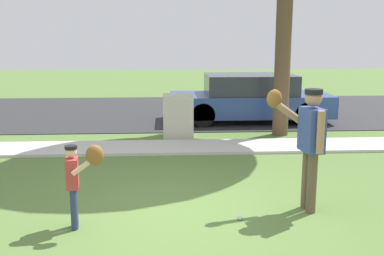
{
  "coord_description": "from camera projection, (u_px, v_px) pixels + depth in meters",
  "views": [
    {
      "loc": [
        -0.1,
        -6.08,
        2.41
      ],
      "look_at": [
        0.3,
        0.89,
        1.0
      ],
      "focal_mm": 42.77,
      "sensor_mm": 36.0,
      "label": 1
    }
  ],
  "objects": [
    {
      "name": "utility_cabinet",
      "position": [
        178.0,
        116.0,
        11.01
      ],
      "size": [
        0.71,
        0.73,
        1.03
      ],
      "primitive_type": "cube",
      "color": "beige",
      "rests_on": "ground"
    },
    {
      "name": "baseball",
      "position": [
        240.0,
        217.0,
        6.09
      ],
      "size": [
        0.07,
        0.07,
        0.07
      ],
      "primitive_type": "sphere",
      "color": "white",
      "rests_on": "ground"
    },
    {
      "name": "ground_plane",
      "position": [
        171.0,
        150.0,
        9.86
      ],
      "size": [
        48.0,
        48.0,
        0.0
      ],
      "primitive_type": "plane",
      "color": "#567538"
    },
    {
      "name": "road_surface",
      "position": [
        169.0,
        111.0,
        14.85
      ],
      "size": [
        36.0,
        6.8,
        0.02
      ],
      "primitive_type": "cube",
      "color": "#2D2D30",
      "rests_on": "ground"
    },
    {
      "name": "person_adult",
      "position": [
        308.0,
        136.0,
        6.24
      ],
      "size": [
        0.75,
        0.6,
        1.71
      ],
      "rotation": [
        0.0,
        0.0,
        -3.01
      ],
      "color": "brown",
      "rests_on": "ground"
    },
    {
      "name": "sidewalk_strip",
      "position": [
        171.0,
        147.0,
        9.95
      ],
      "size": [
        36.0,
        1.2,
        0.06
      ],
      "primitive_type": "cube",
      "color": "beige",
      "rests_on": "ground"
    },
    {
      "name": "person_child",
      "position": [
        78.0,
        174.0,
        5.68
      ],
      "size": [
        0.52,
        0.4,
        1.12
      ],
      "rotation": [
        0.0,
        0.0,
        0.14
      ],
      "color": "navy",
      "rests_on": "ground"
    },
    {
      "name": "parked_wagon_blue",
      "position": [
        250.0,
        99.0,
        12.98
      ],
      "size": [
        4.5,
        1.8,
        1.33
      ],
      "color": "#2D478C",
      "rests_on": "road_surface"
    }
  ]
}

